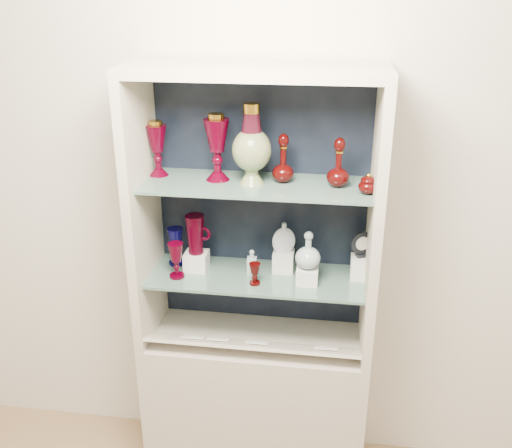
# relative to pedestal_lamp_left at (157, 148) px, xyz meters

# --- Properties ---
(wall_back) EXTENTS (3.50, 0.02, 2.80)m
(wall_back) POSITION_rel_pedestal_lamp_left_xyz_m (0.43, 0.15, -0.19)
(wall_back) COLOR white
(wall_back) RESTS_ON ground
(cabinet_base) EXTENTS (1.00, 0.40, 0.75)m
(cabinet_base) POSITION_rel_pedestal_lamp_left_xyz_m (0.43, -0.07, -1.21)
(cabinet_base) COLOR beige
(cabinet_base) RESTS_ON ground
(cabinet_back_panel) EXTENTS (0.98, 0.02, 1.15)m
(cabinet_back_panel) POSITION_rel_pedestal_lamp_left_xyz_m (0.43, 0.12, -0.26)
(cabinet_back_panel) COLOR black
(cabinet_back_panel) RESTS_ON cabinet_base
(cabinet_side_left) EXTENTS (0.04, 0.40, 1.15)m
(cabinet_side_left) POSITION_rel_pedestal_lamp_left_xyz_m (-0.05, -0.07, -0.26)
(cabinet_side_left) COLOR beige
(cabinet_side_left) RESTS_ON cabinet_base
(cabinet_side_right) EXTENTS (0.04, 0.40, 1.15)m
(cabinet_side_right) POSITION_rel_pedestal_lamp_left_xyz_m (0.91, -0.07, -0.26)
(cabinet_side_right) COLOR beige
(cabinet_side_right) RESTS_ON cabinet_base
(cabinet_top_cap) EXTENTS (1.00, 0.40, 0.04)m
(cabinet_top_cap) POSITION_rel_pedestal_lamp_left_xyz_m (0.43, -0.07, 0.33)
(cabinet_top_cap) COLOR beige
(cabinet_top_cap) RESTS_ON cabinet_side_left
(shelf_lower) EXTENTS (0.92, 0.34, 0.01)m
(shelf_lower) POSITION_rel_pedestal_lamp_left_xyz_m (0.43, -0.05, -0.54)
(shelf_lower) COLOR slate
(shelf_lower) RESTS_ON cabinet_side_left
(shelf_upper) EXTENTS (0.92, 0.34, 0.01)m
(shelf_upper) POSITION_rel_pedestal_lamp_left_xyz_m (0.43, -0.05, -0.12)
(shelf_upper) COLOR slate
(shelf_upper) RESTS_ON cabinet_side_left
(label_ledge) EXTENTS (0.92, 0.17, 0.09)m
(label_ledge) POSITION_rel_pedestal_lamp_left_xyz_m (0.43, -0.18, -0.81)
(label_ledge) COLOR beige
(label_ledge) RESTS_ON cabinet_base
(label_card_0) EXTENTS (0.10, 0.06, 0.03)m
(label_card_0) POSITION_rel_pedestal_lamp_left_xyz_m (0.17, -0.18, -0.79)
(label_card_0) COLOR white
(label_card_0) RESTS_ON label_ledge
(label_card_1) EXTENTS (0.10, 0.06, 0.03)m
(label_card_1) POSITION_rel_pedestal_lamp_left_xyz_m (0.45, -0.18, -0.79)
(label_card_1) COLOR white
(label_card_1) RESTS_ON label_ledge
(label_card_2) EXTENTS (0.10, 0.06, 0.03)m
(label_card_2) POSITION_rel_pedestal_lamp_left_xyz_m (0.74, -0.18, -0.79)
(label_card_2) COLOR white
(label_card_2) RESTS_ON label_ledge
(label_card_3) EXTENTS (0.10, 0.06, 0.03)m
(label_card_3) POSITION_rel_pedestal_lamp_left_xyz_m (0.27, -0.18, -0.79)
(label_card_3) COLOR white
(label_card_3) RESTS_ON label_ledge
(pedestal_lamp_left) EXTENTS (0.12, 0.12, 0.23)m
(pedestal_lamp_left) POSITION_rel_pedestal_lamp_left_xyz_m (0.00, 0.00, 0.00)
(pedestal_lamp_left) COLOR #450013
(pedestal_lamp_left) RESTS_ON shelf_upper
(pedestal_lamp_right) EXTENTS (0.13, 0.13, 0.27)m
(pedestal_lamp_right) POSITION_rel_pedestal_lamp_left_xyz_m (0.26, -0.03, 0.02)
(pedestal_lamp_right) COLOR #450013
(pedestal_lamp_right) RESTS_ON shelf_upper
(enamel_urn) EXTENTS (0.21, 0.21, 0.32)m
(enamel_urn) POSITION_rel_pedestal_lamp_left_xyz_m (0.41, -0.05, 0.05)
(enamel_urn) COLOR #063F0B
(enamel_urn) RESTS_ON shelf_upper
(ruby_decanter_a) EXTENTS (0.11, 0.11, 0.23)m
(ruby_decanter_a) POSITION_rel_pedestal_lamp_left_xyz_m (0.53, -0.02, -0.00)
(ruby_decanter_a) COLOR #380604
(ruby_decanter_a) RESTS_ON shelf_upper
(ruby_decanter_b) EXTENTS (0.09, 0.09, 0.21)m
(ruby_decanter_b) POSITION_rel_pedestal_lamp_left_xyz_m (0.75, -0.05, -0.01)
(ruby_decanter_b) COLOR #380604
(ruby_decanter_b) RESTS_ON shelf_upper
(lidded_bowl) EXTENTS (0.10, 0.10, 0.08)m
(lidded_bowl) POSITION_rel_pedestal_lamp_left_xyz_m (0.87, -0.11, -0.07)
(lidded_bowl) COLOR #380604
(lidded_bowl) RESTS_ON shelf_upper
(cobalt_goblet) EXTENTS (0.10, 0.10, 0.17)m
(cobalt_goblet) POSITION_rel_pedestal_lamp_left_xyz_m (0.05, 0.01, -0.45)
(cobalt_goblet) COLOR #06033F
(cobalt_goblet) RESTS_ON shelf_lower
(ruby_goblet_tall) EXTENTS (0.08, 0.08, 0.16)m
(ruby_goblet_tall) POSITION_rel_pedestal_lamp_left_xyz_m (0.09, -0.11, -0.46)
(ruby_goblet_tall) COLOR #450013
(ruby_goblet_tall) RESTS_ON shelf_lower
(ruby_goblet_small) EXTENTS (0.06, 0.06, 0.10)m
(ruby_goblet_small) POSITION_rel_pedestal_lamp_left_xyz_m (0.43, -0.13, -0.49)
(ruby_goblet_small) COLOR #380604
(ruby_goblet_small) RESTS_ON shelf_lower
(riser_ruby_pitcher) EXTENTS (0.10, 0.10, 0.08)m
(riser_ruby_pitcher) POSITION_rel_pedestal_lamp_left_xyz_m (0.15, -0.03, -0.50)
(riser_ruby_pitcher) COLOR silver
(riser_ruby_pitcher) RESTS_ON shelf_lower
(ruby_pitcher) EXTENTS (0.15, 0.11, 0.18)m
(ruby_pitcher) POSITION_rel_pedestal_lamp_left_xyz_m (0.15, -0.03, -0.37)
(ruby_pitcher) COLOR #450013
(ruby_pitcher) RESTS_ON riser_ruby_pitcher
(clear_square_bottle) EXTENTS (0.04, 0.04, 0.12)m
(clear_square_bottle) POSITION_rel_pedestal_lamp_left_xyz_m (0.40, -0.05, -0.48)
(clear_square_bottle) COLOR #98AEB2
(clear_square_bottle) RESTS_ON shelf_lower
(riser_flat_flask) EXTENTS (0.09, 0.09, 0.09)m
(riser_flat_flask) POSITION_rel_pedestal_lamp_left_xyz_m (0.53, 0.01, -0.49)
(riser_flat_flask) COLOR silver
(riser_flat_flask) RESTS_ON shelf_lower
(flat_flask) EXTENTS (0.11, 0.06, 0.14)m
(flat_flask) POSITION_rel_pedestal_lamp_left_xyz_m (0.53, 0.01, -0.38)
(flat_flask) COLOR silver
(flat_flask) RESTS_ON riser_flat_flask
(riser_clear_round_decanter) EXTENTS (0.09, 0.09, 0.07)m
(riser_clear_round_decanter) POSITION_rel_pedestal_lamp_left_xyz_m (0.65, -0.09, -0.50)
(riser_clear_round_decanter) COLOR silver
(riser_clear_round_decanter) RESTS_ON shelf_lower
(clear_round_decanter) EXTENTS (0.13, 0.13, 0.16)m
(clear_round_decanter) POSITION_rel_pedestal_lamp_left_xyz_m (0.65, -0.09, -0.39)
(clear_round_decanter) COLOR #98AEB2
(clear_round_decanter) RESTS_ON riser_clear_round_decanter
(riser_cameo_medallion) EXTENTS (0.08, 0.08, 0.10)m
(riser_cameo_medallion) POSITION_rel_pedestal_lamp_left_xyz_m (0.87, -0.01, -0.49)
(riser_cameo_medallion) COLOR silver
(riser_cameo_medallion) RESTS_ON shelf_lower
(cameo_medallion) EXTENTS (0.11, 0.07, 0.12)m
(cameo_medallion) POSITION_rel_pedestal_lamp_left_xyz_m (0.87, -0.01, -0.38)
(cameo_medallion) COLOR black
(cameo_medallion) RESTS_ON riser_cameo_medallion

